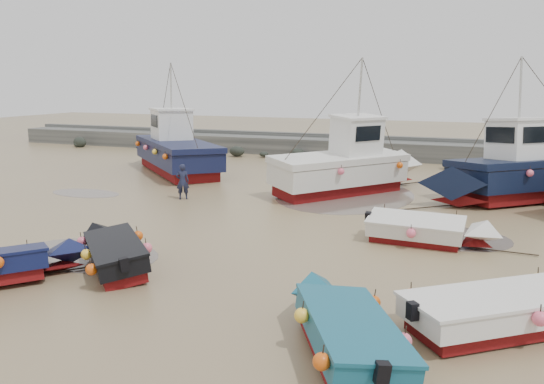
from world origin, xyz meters
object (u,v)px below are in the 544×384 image
Objects in this scene: dinghy_3 at (521,305)px; dinghy_4 at (116,247)px; person at (183,199)px; cabin_boat_1 at (349,164)px; cabin_boat_2 at (526,171)px; dinghy_2 at (342,324)px; cabin_boat_0 at (174,149)px; dinghy_5 at (427,227)px.

dinghy_4 is (-10.49, 0.11, 0.02)m from dinghy_3.
cabin_boat_1 is at bearing -179.59° from person.
cabin_boat_2 is at bearing 138.37° from dinghy_3.
dinghy_3 is at bearing 135.36° from cabin_boat_2.
cabin_boat_0 reaches higher than dinghy_2.
person is at bearing -102.70° from dinghy_5.
person is (-10.01, 10.79, -0.56)m from dinghy_2.
dinghy_2 is at bearing 124.60° from cabin_boat_2.
cabin_boat_1 is (3.75, 12.55, 0.80)m from dinghy_4.
dinghy_3 is 15.79m from person.
dinghy_3 is at bearing 5.99° from dinghy_2.
dinghy_5 is 17.92m from cabin_boat_0.
cabin_boat_2 is (3.37, 8.35, 0.75)m from dinghy_5.
dinghy_3 is 10.49m from dinghy_4.
dinghy_2 is 15.37m from cabin_boat_1.
cabin_boat_1 is 7.88m from person.
dinghy_4 is 9.71m from dinghy_5.
dinghy_2 is at bearing -64.28° from dinghy_4.
dinghy_2 is at bearing 100.86° from person.
person is (-2.81, 8.38, -0.56)m from dinghy_4.
dinghy_4 reaches higher than person.
cabin_boat_2 is 15.28m from person.
cabin_boat_1 reaches higher than dinghy_4.
dinghy_4 is 0.53× the size of cabin_boat_1.
cabin_boat_2 is (4.21, 16.20, 0.76)m from dinghy_2.
dinghy_2 is 7.89m from dinghy_5.
dinghy_2 reaches higher than person.
cabin_boat_1 is at bearing 74.08° from dinghy_2.
cabin_boat_2 is at bearing 4.60° from dinghy_4.
person is at bearing -160.39° from dinghy_3.
cabin_boat_1 is at bearing 27.59° from dinghy_4.
dinghy_3 is 0.61× the size of cabin_boat_0.
cabin_boat_1 is at bearing 58.41° from cabin_boat_2.
dinghy_3 is 3.61× the size of person.
person is at bearing -109.51° from cabin_boat_1.
dinghy_4 is (-7.20, 2.41, 0.00)m from dinghy_2.
dinghy_3 is at bearing -23.89° from cabin_boat_1.
person is (-10.86, 2.94, -0.56)m from dinghy_5.
cabin_boat_1 is 5.26× the size of person.
cabin_boat_0 reaches higher than dinghy_3.
dinghy_3 is 0.62× the size of cabin_boat_2.
cabin_boat_0 is 1.13× the size of cabin_boat_1.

